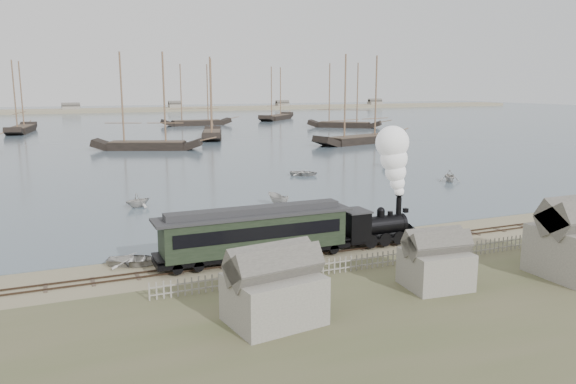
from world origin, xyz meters
name	(u,v)px	position (x,y,z in m)	size (l,w,h in m)	color
ground	(327,244)	(0.00, 0.00, 0.00)	(600.00, 600.00, 0.00)	gray
harbor_water	(111,122)	(0.00, 170.00, 0.03)	(600.00, 336.00, 0.06)	#465765
rail_track	(338,250)	(0.00, -2.00, 0.04)	(120.00, 1.80, 0.16)	#3C2C21
picket_fence_west	(289,281)	(-6.50, -7.00, 0.00)	(19.00, 0.10, 1.20)	slate
picket_fence_east	(505,251)	(12.50, -7.50, 0.00)	(15.00, 0.10, 1.20)	slate
shed_left	(274,322)	(-10.00, -13.00, 0.00)	(5.00, 4.00, 4.10)	slate
shed_mid	(435,287)	(2.00, -12.00, 0.00)	(4.00, 3.50, 3.60)	slate
far_spit	(93,112)	(0.00, 250.00, 0.00)	(500.00, 20.00, 1.80)	tan
locomotive	(392,193)	(5.02, -2.00, 4.44)	(7.73, 2.89, 9.64)	black
passenger_coach	(255,232)	(-7.17, -2.00, 2.33)	(15.27, 2.94, 3.71)	black
beached_dinghy	(134,260)	(-15.82, 0.69, 0.41)	(4.00, 2.85, 0.83)	#B8B4AF
rowboat_1	(138,200)	(-12.53, 21.09, 0.85)	(2.99, 2.58, 1.57)	#B8B4AF
rowboat_2	(278,200)	(1.98, 15.81, 0.73)	(3.45, 1.30, 1.33)	#B8B4AF
rowboat_3	(304,173)	(13.37, 33.62, 0.49)	(4.11, 2.94, 0.85)	#B8B4AF
rowboat_4	(450,176)	(29.72, 20.79, 0.90)	(3.21, 2.77, 1.69)	#B8B4AF
rowboat_5	(386,162)	(29.88, 37.01, 0.77)	(3.67, 1.38, 1.42)	#B8B4AF
schooner_2	(145,101)	(-2.33, 76.97, 10.06)	(22.32, 5.15, 20.00)	black
schooner_3	(211,98)	(16.90, 96.48, 10.06)	(22.10, 5.10, 20.00)	black
schooner_4	(362,99)	(45.06, 70.75, 10.06)	(26.07, 6.02, 20.00)	black
schooner_5	(345,95)	(64.73, 114.67, 10.06)	(22.91, 5.29, 20.00)	black
schooner_7	(18,96)	(-27.87, 134.35, 10.06)	(23.46, 5.41, 20.00)	black
schooner_8	(196,95)	(24.32, 141.86, 10.06)	(22.96, 5.30, 20.00)	black
schooner_9	(276,93)	(60.17, 160.04, 10.06)	(26.30, 6.07, 20.00)	black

